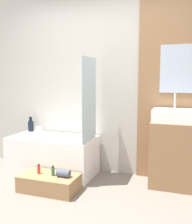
{
  "coord_description": "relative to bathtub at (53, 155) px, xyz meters",
  "views": [
    {
      "loc": [
        1.15,
        -2.04,
        1.37
      ],
      "look_at": [
        0.19,
        0.72,
        0.99
      ],
      "focal_mm": 42.0,
      "sensor_mm": 36.0,
      "label": 1
    }
  ],
  "objects": [
    {
      "name": "bottle_soap_secondary",
      "position": [
        0.29,
        -0.54,
        -0.02
      ],
      "size": [
        0.04,
        0.04,
        0.12
      ],
      "color": "#38704C",
      "rests_on": "wooden_step_bench"
    },
    {
      "name": "vase_round_light",
      "position": [
        -0.37,
        0.23,
        0.31
      ],
      "size": [
        0.09,
        0.09,
        0.09
      ],
      "primitive_type": "sphere",
      "color": "white",
      "rests_on": "bathtub"
    },
    {
      "name": "vase_tall_dark",
      "position": [
        -0.51,
        0.23,
        0.36
      ],
      "size": [
        0.09,
        0.09,
        0.23
      ],
      "color": "black",
      "rests_on": "bathtub"
    },
    {
      "name": "bottle_soap_primary",
      "position": [
        0.09,
        -0.54,
        -0.02
      ],
      "size": [
        0.04,
        0.04,
        0.12
      ],
      "color": "red",
      "rests_on": "wooden_step_bench"
    },
    {
      "name": "sink",
      "position": [
        1.64,
        0.09,
        0.64
      ],
      "size": [
        0.52,
        0.36,
        0.35
      ],
      "color": "white",
      "rests_on": "vanity_cabinet"
    },
    {
      "name": "wall_wood_accent",
      "position": [
        1.64,
        0.32,
        1.03
      ],
      "size": [
        0.98,
        0.04,
        2.6
      ],
      "color": "#8E6642",
      "rests_on": "ground_plane"
    },
    {
      "name": "glass_shower_screen",
      "position": [
        0.57,
        -0.05,
        0.82
      ],
      "size": [
        0.01,
        0.5,
        1.1
      ],
      "primitive_type": "cube",
      "color": "silver",
      "rests_on": "bathtub"
    },
    {
      "name": "bathtub",
      "position": [
        0.0,
        0.0,
        0.0
      ],
      "size": [
        1.21,
        0.65,
        0.54
      ],
      "color": "white",
      "rests_on": "ground_plane"
    },
    {
      "name": "vanity_cabinet",
      "position": [
        1.64,
        0.09,
        0.14
      ],
      "size": [
        0.54,
        0.42,
        0.83
      ],
      "primitive_type": "cube",
      "color": "#8E6642",
      "rests_on": "ground_plane"
    },
    {
      "name": "wall_tiled_back",
      "position": [
        0.63,
        0.37,
        1.03
      ],
      "size": [
        4.2,
        0.06,
        2.6
      ],
      "primitive_type": "cube",
      "color": "#B7B2A8",
      "rests_on": "ground_plane"
    },
    {
      "name": "towel_roll",
      "position": [
        0.43,
        -0.54,
        -0.03
      ],
      "size": [
        0.16,
        0.09,
        0.09
      ],
      "primitive_type": "cylinder",
      "rotation": [
        0.0,
        1.57,
        0.0
      ],
      "color": "#4C5666",
      "rests_on": "wooden_step_bench"
    },
    {
      "name": "wooden_step_bench",
      "position": [
        0.24,
        -0.54,
        -0.17
      ],
      "size": [
        0.71,
        0.39,
        0.2
      ],
      "primitive_type": "cube",
      "color": "#997047",
      "rests_on": "ground_plane"
    }
  ]
}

